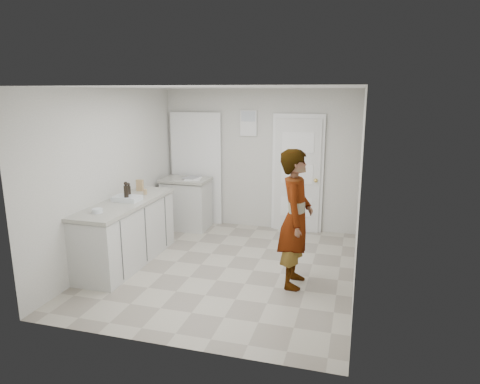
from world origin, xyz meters
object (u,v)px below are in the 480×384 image
(spice_jar, at_px, (145,192))
(cake_mix_box, at_px, (140,185))
(person, at_px, (296,219))
(oil_cruet_a, at_px, (129,191))
(oil_cruet_b, at_px, (126,192))
(egg_bowl, at_px, (97,211))
(baking_dish, at_px, (127,199))

(spice_jar, bearing_deg, cake_mix_box, 135.06)
(person, height_order, oil_cruet_a, person)
(cake_mix_box, distance_m, oil_cruet_b, 0.68)
(spice_jar, height_order, egg_bowl, spice_jar)
(cake_mix_box, bearing_deg, spice_jar, -43.16)
(oil_cruet_a, distance_m, oil_cruet_b, 0.18)
(cake_mix_box, distance_m, spice_jar, 0.28)
(oil_cruet_a, bearing_deg, spice_jar, 71.73)
(cake_mix_box, relative_size, egg_bowl, 1.29)
(spice_jar, distance_m, egg_bowl, 1.09)
(person, xyz_separation_m, cake_mix_box, (-2.56, 0.72, 0.13))
(baking_dish, bearing_deg, egg_bowl, -93.92)
(oil_cruet_b, bearing_deg, person, -1.39)
(cake_mix_box, bearing_deg, person, -13.95)
(oil_cruet_b, distance_m, egg_bowl, 0.62)
(person, bearing_deg, cake_mix_box, 73.37)
(person, xyz_separation_m, spice_jar, (-2.37, 0.53, 0.08))
(spice_jar, bearing_deg, oil_cruet_b, -95.09)
(cake_mix_box, distance_m, egg_bowl, 1.28)
(person, distance_m, baking_dish, 2.44)
(oil_cruet_a, distance_m, egg_bowl, 0.78)
(oil_cruet_a, bearing_deg, baking_dish, -73.61)
(spice_jar, xyz_separation_m, egg_bowl, (-0.11, -1.08, -0.01))
(spice_jar, relative_size, oil_cruet_b, 0.28)
(oil_cruet_b, bearing_deg, oil_cruet_a, 109.07)
(cake_mix_box, relative_size, spice_jar, 2.21)
(spice_jar, xyz_separation_m, oil_cruet_b, (-0.04, -0.47, 0.10))
(person, bearing_deg, oil_cruet_b, 87.71)
(spice_jar, distance_m, oil_cruet_b, 0.48)
(oil_cruet_b, xyz_separation_m, baking_dish, (-0.03, 0.06, -0.11))
(spice_jar, bearing_deg, person, -12.62)
(oil_cruet_b, height_order, egg_bowl, oil_cruet_b)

